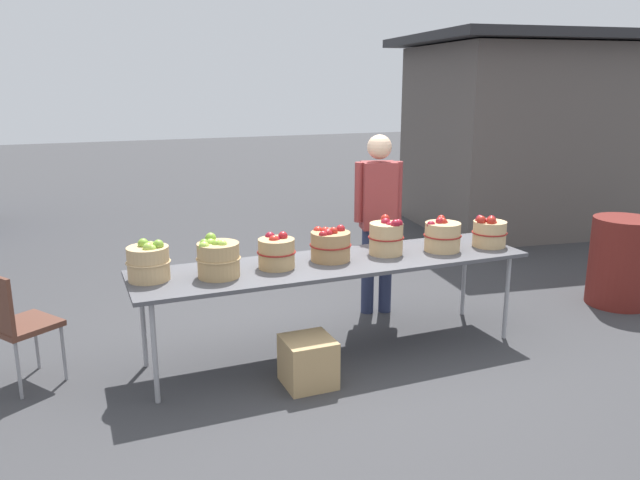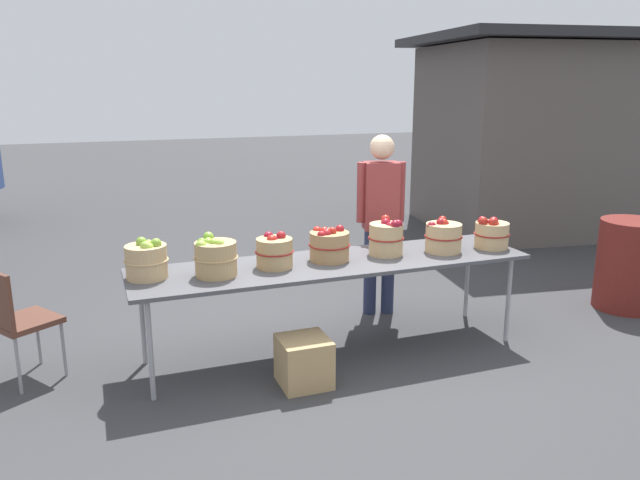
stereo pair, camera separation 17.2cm
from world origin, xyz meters
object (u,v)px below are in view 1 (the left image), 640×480
Objects in this scene: market_table at (335,266)px; apple_basket_green_1 at (218,258)px; apple_basket_red_2 at (387,237)px; produce_crate at (308,362)px; apple_basket_red_3 at (442,235)px; apple_basket_red_4 at (489,232)px; folding_chair at (13,319)px; apple_basket_red_1 at (330,245)px; apple_basket_green_0 at (149,262)px; trash_barrel at (621,262)px; apple_basket_red_0 at (276,252)px; vendor_adult at (378,210)px.

market_table is 9.79× the size of apple_basket_green_1.
apple_basket_red_2 is 0.89× the size of produce_crate.
apple_basket_red_3 reaches higher than apple_basket_red_4.
folding_chair is at bearing 174.03° from apple_basket_red_3.
apple_basket_red_1 reaches higher than market_table.
apple_basket_green_0 is 0.36× the size of trash_barrel.
apple_basket_green_1 is at bearing -177.38° from market_table.
apple_basket_green_0 reaches higher than market_table.
apple_basket_red_4 reaches higher than trash_barrel.
apple_basket_red_0 is 1.88m from folding_chair.
apple_basket_red_4 reaches higher than market_table.
apple_basket_red_1 is at bearing -1.01° from apple_basket_green_0.
apple_basket_red_1 is (0.45, 0.03, 0.00)m from apple_basket_red_0.
folding_chair reaches higher than market_table.
market_table is at bearing -175.19° from apple_basket_red_2.
apple_basket_red_2 reaches higher than apple_basket_red_1.
apple_basket_green_1 reaches higher than apple_basket_red_1.
apple_basket_red_3 is 1.57m from produce_crate.
apple_basket_green_1 is at bearing -174.36° from apple_basket_red_1.
apple_basket_green_0 is 1.86m from apple_basket_red_2.
apple_basket_red_0 is at bearing 177.38° from apple_basket_red_4.
apple_basket_red_1 is 1.05× the size of apple_basket_red_3.
apple_basket_green_0 is at bearing 177.07° from apple_basket_red_4.
trash_barrel is 2.45× the size of produce_crate.
vendor_adult is (1.19, 0.65, 0.10)m from apple_basket_red_0.
apple_basket_red_1 reaches higher than folding_chair.
apple_basket_red_4 is at bearing 145.94° from vendor_adult.
apple_basket_red_4 is (2.31, -0.03, -0.01)m from apple_basket_green_1.
produce_crate is at bearing 58.67° from vendor_adult.
apple_basket_red_3 is 0.75m from vendor_adult.
apple_basket_green_0 is 0.99× the size of apple_basket_red_2.
apple_basket_red_0 is at bearing 177.83° from apple_basket_red_3.
apple_basket_red_3 is 3.27m from folding_chair.
market_table is 3.64× the size of trash_barrel.
market_table is at bearing 179.30° from trash_barrel.
apple_basket_red_2 is 0.36× the size of trash_barrel.
apple_basket_green_0 is 0.19× the size of vendor_adult.
apple_basket_red_1 is 3.04m from trash_barrel.
apple_basket_green_0 is at bearing 179.03° from apple_basket_red_2.
apple_basket_red_2 reaches higher than apple_basket_red_3.
apple_basket_red_0 is 1.85m from apple_basket_red_4.
produce_crate is at bearing -131.99° from market_table.
apple_basket_red_0 reaches higher than folding_chair.
folding_chair is 1.01× the size of trash_barrel.
trash_barrel is (3.01, -0.08, -0.45)m from apple_basket_red_1.
market_table is 1.40m from apple_basket_green_0.
market_table is 2.32m from folding_chair.
apple_basket_red_0 is 0.45m from apple_basket_red_1.
folding_chair is at bearing 172.57° from market_table.
vendor_adult is at bearing 40.01° from apple_basket_red_1.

